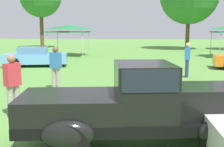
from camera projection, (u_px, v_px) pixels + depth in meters
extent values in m
plane|color=#568C3D|center=(128.00, 147.00, 5.61)|extent=(120.00, 120.00, 0.00)
cube|color=black|center=(137.00, 120.00, 5.54)|extent=(4.72, 2.08, 0.20)
cube|color=black|center=(205.00, 101.00, 5.55)|extent=(1.82, 1.32, 0.60)
cube|color=black|center=(144.00, 90.00, 5.45)|extent=(1.28, 1.51, 1.04)
cube|color=black|center=(144.00, 74.00, 5.40)|extent=(1.18, 1.54, 0.40)
cube|color=black|center=(71.00, 106.00, 5.43)|extent=(2.16, 1.68, 0.48)
ellipsoid|color=black|center=(195.00, 109.00, 6.33)|extent=(0.96, 0.49, 0.52)
ellipsoid|color=black|center=(224.00, 132.00, 4.90)|extent=(0.96, 0.49, 0.52)
ellipsoid|color=black|center=(75.00, 110.00, 6.19)|extent=(0.96, 0.49, 0.52)
ellipsoid|color=black|center=(68.00, 135.00, 4.77)|extent=(0.96, 0.49, 0.52)
cylinder|color=black|center=(195.00, 116.00, 6.35)|extent=(0.76, 0.24, 0.76)
cylinder|color=black|center=(223.00, 142.00, 4.93)|extent=(0.76, 0.24, 0.76)
cylinder|color=black|center=(75.00, 118.00, 6.22)|extent=(0.76, 0.24, 0.76)
cylinder|color=black|center=(68.00, 145.00, 4.80)|extent=(0.76, 0.24, 0.76)
cube|color=#669EDB|center=(36.00, 58.00, 17.70)|extent=(4.14, 2.45, 0.60)
cube|color=#517EAF|center=(33.00, 51.00, 17.60)|extent=(1.97, 1.77, 0.44)
cylinder|color=black|center=(53.00, 62.00, 17.10)|extent=(0.64, 0.22, 0.64)
cylinder|color=black|center=(14.00, 63.00, 16.84)|extent=(0.64, 0.22, 0.64)
cylinder|color=#9E998E|center=(54.00, 79.00, 10.83)|extent=(0.16, 0.16, 0.86)
cylinder|color=#9E998E|center=(59.00, 79.00, 10.77)|extent=(0.16, 0.16, 0.86)
cube|color=#336BB2|center=(56.00, 60.00, 10.68)|extent=(0.44, 0.32, 0.60)
sphere|color=brown|center=(55.00, 49.00, 10.61)|extent=(0.22, 0.22, 0.22)
cylinder|color=#283351|center=(187.00, 68.00, 13.79)|extent=(0.16, 0.16, 0.86)
cylinder|color=#283351|center=(187.00, 69.00, 13.61)|extent=(0.16, 0.16, 0.86)
cube|color=#336BB2|center=(188.00, 54.00, 13.58)|extent=(0.33, 0.44, 0.60)
sphere|color=tan|center=(188.00, 45.00, 13.52)|extent=(0.22, 0.22, 0.22)
cylinder|color=#9E998E|center=(17.00, 100.00, 7.57)|extent=(0.16, 0.16, 0.86)
cylinder|color=#9E998E|center=(10.00, 102.00, 7.41)|extent=(0.16, 0.16, 0.86)
cube|color=#D1333D|center=(12.00, 74.00, 7.38)|extent=(0.41, 0.47, 0.60)
sphere|color=#936B4C|center=(11.00, 59.00, 7.31)|extent=(0.22, 0.22, 0.22)
cylinder|color=#B7B7BC|center=(89.00, 43.00, 25.62)|extent=(0.05, 0.05, 2.05)
cylinder|color=#B7B7BC|center=(83.00, 45.00, 22.73)|extent=(0.05, 0.05, 2.05)
cylinder|color=#B7B7BC|center=(58.00, 43.00, 25.90)|extent=(0.05, 0.05, 2.05)
cylinder|color=#B7B7BC|center=(47.00, 45.00, 23.00)|extent=(0.05, 0.05, 2.05)
cube|color=#1E703D|center=(69.00, 32.00, 24.14)|extent=(3.27, 3.27, 0.10)
pyramid|color=#1E703D|center=(69.00, 27.00, 24.07)|extent=(3.21, 3.21, 0.38)
cylinder|color=#B7B7BC|center=(211.00, 44.00, 24.56)|extent=(0.05, 0.05, 2.05)
cylinder|color=#B7B7BC|center=(220.00, 46.00, 21.77)|extent=(0.05, 0.05, 2.05)
cylinder|color=brown|center=(42.00, 28.00, 33.90)|extent=(0.44, 0.44, 4.82)
cylinder|color=brown|center=(188.00, 31.00, 31.70)|extent=(0.44, 0.44, 4.31)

